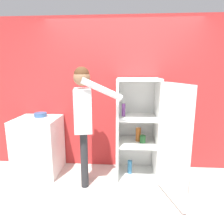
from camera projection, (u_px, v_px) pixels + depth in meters
ground_plane at (119, 197)px, 2.71m from camera, size 12.00×12.00×0.00m
wall_back at (122, 95)px, 3.40m from camera, size 7.00×0.06×2.55m
refrigerator at (144, 131)px, 3.04m from camera, size 0.87×1.24×1.58m
person at (84, 111)px, 2.82m from camera, size 0.73×0.55×1.74m
counter at (39, 146)px, 3.29m from camera, size 0.68×0.64×0.94m
bowl at (40, 115)px, 3.30m from camera, size 0.20×0.20×0.07m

